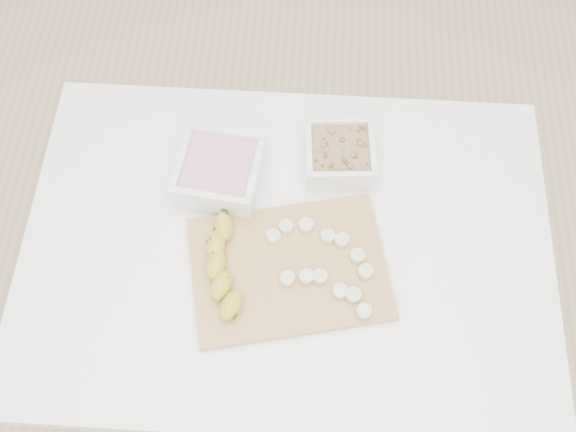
# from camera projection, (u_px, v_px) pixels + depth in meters

# --- Properties ---
(ground) EXTENTS (3.50, 3.50, 0.00)m
(ground) POSITION_uv_depth(u_px,v_px,m) (287.00, 346.00, 1.88)
(ground) COLOR #C6AD89
(ground) RESTS_ON ground
(table) EXTENTS (1.00, 0.70, 0.75)m
(table) POSITION_uv_depth(u_px,v_px,m) (287.00, 263.00, 1.29)
(table) COLOR white
(table) RESTS_ON ground
(bowl_yogurt) EXTENTS (0.17, 0.17, 0.07)m
(bowl_yogurt) POSITION_uv_depth(u_px,v_px,m) (220.00, 172.00, 1.23)
(bowl_yogurt) COLOR white
(bowl_yogurt) RESTS_ON table
(bowl_granola) EXTENTS (0.14, 0.14, 0.06)m
(bowl_granola) POSITION_uv_depth(u_px,v_px,m) (340.00, 154.00, 1.26)
(bowl_granola) COLOR white
(bowl_granola) RESTS_ON table
(cutting_board) EXTENTS (0.40, 0.32, 0.01)m
(cutting_board) POSITION_uv_depth(u_px,v_px,m) (289.00, 269.00, 1.18)
(cutting_board) COLOR tan
(cutting_board) RESTS_ON table
(banana) EXTENTS (0.06, 0.20, 0.03)m
(banana) POSITION_uv_depth(u_px,v_px,m) (224.00, 268.00, 1.15)
(banana) COLOR gold
(banana) RESTS_ON cutting_board
(banana_slices) EXTENTS (0.20, 0.19, 0.02)m
(banana_slices) POSITION_uv_depth(u_px,v_px,m) (325.00, 262.00, 1.17)
(banana_slices) COLOR beige
(banana_slices) RESTS_ON cutting_board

